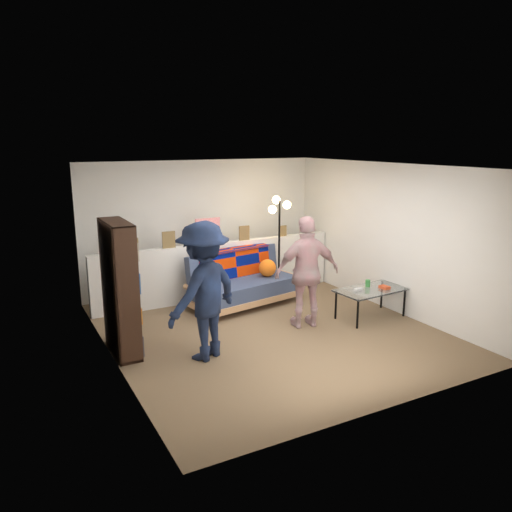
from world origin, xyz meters
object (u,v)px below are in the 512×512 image
Objects in this scene: person_left at (204,291)px; person_right at (307,272)px; floor_lamp at (279,226)px; bookshelf at (120,293)px; futon_sofa at (243,283)px; coffee_table at (371,291)px.

person_left is 1.06× the size of person_right.
floor_lamp is 2.95m from person_left.
bookshelf is at bearing -158.35° from floor_lamp.
bookshelf is at bearing 5.06° from person_right.
person_right is (0.38, -1.36, 0.46)m from futon_sofa.
person_left reaches higher than futon_sofa.
futon_sofa is 1.14× the size of person_left.
bookshelf is at bearing 172.11° from coffee_table.
futon_sofa is at bearing -156.28° from person_left.
bookshelf reaches higher than person_right.
floor_lamp reaches higher than person_right.
futon_sofa is 1.21× the size of person_right.
futon_sofa is 1.14× the size of floor_lamp.
bookshelf is 0.99× the size of floor_lamp.
person_right is (-0.45, -1.59, -0.42)m from floor_lamp.
futon_sofa is at bearing -164.41° from floor_lamp.
coffee_table is 2.92m from person_left.
bookshelf is 1.05× the size of person_right.
person_left is at bearing -177.32° from coffee_table.
floor_lamp is 1.06× the size of person_right.
bookshelf is 2.70m from person_right.
person_left is at bearing -130.01° from futon_sofa.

